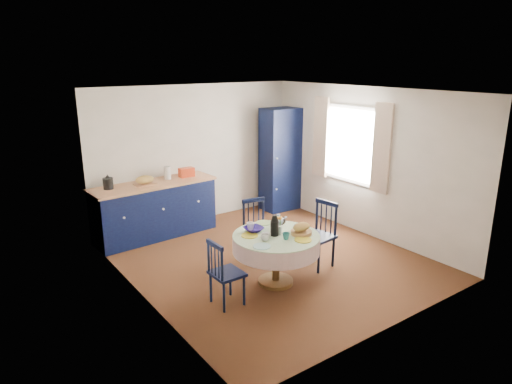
{
  "coord_description": "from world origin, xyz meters",
  "views": [
    {
      "loc": [
        -3.87,
        -5.04,
        2.92
      ],
      "look_at": [
        -0.11,
        0.2,
        1.03
      ],
      "focal_mm": 32.0,
      "sensor_mm": 36.0,
      "label": 1
    }
  ],
  "objects_px": {
    "kitchen_counter": "(155,209)",
    "mug_c": "(282,221)",
    "dining_table": "(277,243)",
    "chair_left": "(224,273)",
    "mug_a": "(265,238)",
    "chair_right": "(319,234)",
    "mug_b": "(286,236)",
    "mug_d": "(251,226)",
    "cobalt_bowl": "(254,229)",
    "pantry_cabinet": "(280,160)",
    "chair_far": "(258,229)"
  },
  "relations": [
    {
      "from": "pantry_cabinet",
      "to": "dining_table",
      "type": "height_order",
      "value": "pantry_cabinet"
    },
    {
      "from": "chair_right",
      "to": "mug_b",
      "type": "xyz_separation_m",
      "value": [
        -0.85,
        -0.27,
        0.25
      ]
    },
    {
      "from": "chair_left",
      "to": "cobalt_bowl",
      "type": "relative_size",
      "value": 3.3
    },
    {
      "from": "dining_table",
      "to": "mug_b",
      "type": "bearing_deg",
      "value": -90.19
    },
    {
      "from": "kitchen_counter",
      "to": "mug_c",
      "type": "height_order",
      "value": "kitchen_counter"
    },
    {
      "from": "chair_far",
      "to": "mug_c",
      "type": "bearing_deg",
      "value": -78.23
    },
    {
      "from": "kitchen_counter",
      "to": "chair_far",
      "type": "distance_m",
      "value": 1.96
    },
    {
      "from": "mug_b",
      "to": "dining_table",
      "type": "bearing_deg",
      "value": 89.81
    },
    {
      "from": "mug_a",
      "to": "mug_b",
      "type": "height_order",
      "value": "mug_b"
    },
    {
      "from": "mug_d",
      "to": "mug_c",
      "type": "bearing_deg",
      "value": -9.34
    },
    {
      "from": "dining_table",
      "to": "mug_c",
      "type": "xyz_separation_m",
      "value": [
        0.3,
        0.28,
        0.16
      ]
    },
    {
      "from": "mug_b",
      "to": "mug_c",
      "type": "relative_size",
      "value": 0.8
    },
    {
      "from": "pantry_cabinet",
      "to": "mug_c",
      "type": "bearing_deg",
      "value": -126.43
    },
    {
      "from": "kitchen_counter",
      "to": "dining_table",
      "type": "bearing_deg",
      "value": -79.76
    },
    {
      "from": "mug_c",
      "to": "mug_d",
      "type": "height_order",
      "value": "mug_d"
    },
    {
      "from": "pantry_cabinet",
      "to": "cobalt_bowl",
      "type": "relative_size",
      "value": 7.85
    },
    {
      "from": "kitchen_counter",
      "to": "chair_right",
      "type": "relative_size",
      "value": 2.22
    },
    {
      "from": "mug_c",
      "to": "mug_d",
      "type": "bearing_deg",
      "value": 170.66
    },
    {
      "from": "pantry_cabinet",
      "to": "mug_a",
      "type": "distance_m",
      "value": 3.46
    },
    {
      "from": "chair_far",
      "to": "kitchen_counter",
      "type": "bearing_deg",
      "value": 125.66
    },
    {
      "from": "kitchen_counter",
      "to": "chair_left",
      "type": "relative_size",
      "value": 2.52
    },
    {
      "from": "pantry_cabinet",
      "to": "chair_far",
      "type": "relative_size",
      "value": 2.22
    },
    {
      "from": "mug_a",
      "to": "mug_d",
      "type": "height_order",
      "value": "mug_d"
    },
    {
      "from": "chair_left",
      "to": "mug_a",
      "type": "relative_size",
      "value": 7.72
    },
    {
      "from": "kitchen_counter",
      "to": "mug_a",
      "type": "bearing_deg",
      "value": -85.27
    },
    {
      "from": "kitchen_counter",
      "to": "pantry_cabinet",
      "type": "height_order",
      "value": "pantry_cabinet"
    },
    {
      "from": "chair_right",
      "to": "mug_d",
      "type": "xyz_separation_m",
      "value": [
        -1.02,
        0.27,
        0.26
      ]
    },
    {
      "from": "dining_table",
      "to": "mug_a",
      "type": "bearing_deg",
      "value": -164.14
    },
    {
      "from": "kitchen_counter",
      "to": "mug_d",
      "type": "height_order",
      "value": "kitchen_counter"
    },
    {
      "from": "cobalt_bowl",
      "to": "mug_c",
      "type": "bearing_deg",
      "value": -0.33
    },
    {
      "from": "dining_table",
      "to": "cobalt_bowl",
      "type": "height_order",
      "value": "dining_table"
    },
    {
      "from": "mug_c",
      "to": "chair_right",
      "type": "bearing_deg",
      "value": -19.58
    },
    {
      "from": "chair_far",
      "to": "chair_right",
      "type": "relative_size",
      "value": 0.95
    },
    {
      "from": "pantry_cabinet",
      "to": "chair_left",
      "type": "height_order",
      "value": "pantry_cabinet"
    },
    {
      "from": "dining_table",
      "to": "pantry_cabinet",
      "type": "bearing_deg",
      "value": 50.73
    },
    {
      "from": "pantry_cabinet",
      "to": "mug_a",
      "type": "bearing_deg",
      "value": -130.02
    },
    {
      "from": "dining_table",
      "to": "cobalt_bowl",
      "type": "bearing_deg",
      "value": 122.65
    },
    {
      "from": "mug_c",
      "to": "chair_far",
      "type": "bearing_deg",
      "value": 92.94
    },
    {
      "from": "mug_b",
      "to": "mug_d",
      "type": "distance_m",
      "value": 0.57
    },
    {
      "from": "mug_d",
      "to": "pantry_cabinet",
      "type": "bearing_deg",
      "value": 44.06
    },
    {
      "from": "cobalt_bowl",
      "to": "mug_a",
      "type": "bearing_deg",
      "value": -100.89
    },
    {
      "from": "mug_b",
      "to": "mug_c",
      "type": "height_order",
      "value": "mug_c"
    },
    {
      "from": "mug_b",
      "to": "chair_left",
      "type": "bearing_deg",
      "value": 172.46
    },
    {
      "from": "dining_table",
      "to": "mug_b",
      "type": "xyz_separation_m",
      "value": [
        -0.0,
        -0.19,
        0.16
      ]
    },
    {
      "from": "chair_right",
      "to": "mug_a",
      "type": "distance_m",
      "value": 1.13
    },
    {
      "from": "pantry_cabinet",
      "to": "mug_d",
      "type": "bearing_deg",
      "value": -134.27
    },
    {
      "from": "pantry_cabinet",
      "to": "mug_d",
      "type": "relative_size",
      "value": 18.52
    },
    {
      "from": "chair_left",
      "to": "mug_c",
      "type": "relative_size",
      "value": 7.12
    },
    {
      "from": "pantry_cabinet",
      "to": "cobalt_bowl",
      "type": "xyz_separation_m",
      "value": [
        -2.23,
        -2.23,
        -0.28
      ]
    },
    {
      "from": "kitchen_counter",
      "to": "dining_table",
      "type": "xyz_separation_m",
      "value": [
        0.61,
        -2.56,
        0.1
      ]
    }
  ]
}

